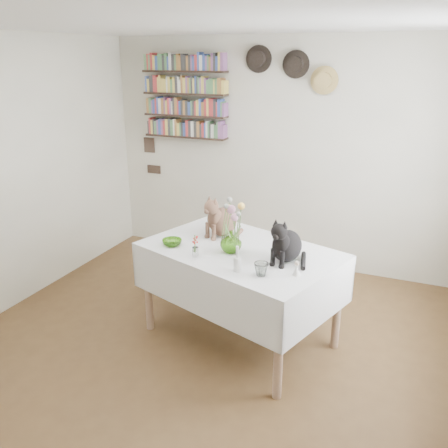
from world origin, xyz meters
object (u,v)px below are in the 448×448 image
at_px(black_cat, 287,238).
at_px(flower_vase, 231,241).
at_px(tabby_cat, 223,214).
at_px(bookshelf_unit, 185,97).
at_px(dining_table, 240,272).

relative_size(black_cat, flower_vase, 2.05).
height_order(tabby_cat, bookshelf_unit, bookshelf_unit).
distance_m(black_cat, bookshelf_unit, 2.55).
xyz_separation_m(dining_table, flower_vase, (-0.05, -0.08, 0.29)).
bearing_deg(bookshelf_unit, tabby_cat, -52.55).
height_order(flower_vase, bookshelf_unit, bookshelf_unit).
distance_m(black_cat, flower_vase, 0.46).
bearing_deg(black_cat, bookshelf_unit, 147.51).
bearing_deg(bookshelf_unit, dining_table, -51.15).
relative_size(tabby_cat, flower_vase, 2.09).
distance_m(dining_table, tabby_cat, 0.53).
bearing_deg(tabby_cat, flower_vase, -34.69).
bearing_deg(tabby_cat, dining_table, -21.19).
height_order(black_cat, bookshelf_unit, bookshelf_unit).
distance_m(tabby_cat, bookshelf_unit, 1.92).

